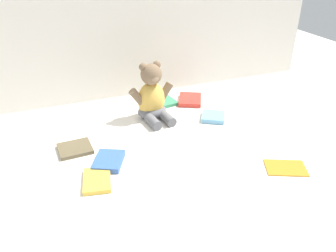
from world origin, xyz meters
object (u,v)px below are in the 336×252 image
(book_case_4, at_px, (286,167))
(book_case_5, at_px, (97,180))
(book_case_1, at_px, (213,117))
(book_case_0, at_px, (190,100))
(book_case_6, at_px, (75,149))
(book_case_2, at_px, (166,102))
(teddy_bear, at_px, (152,98))
(book_case_3, at_px, (109,161))

(book_case_4, xyz_separation_m, book_case_5, (-0.56, 0.15, 0.00))
(book_case_1, height_order, book_case_4, book_case_1)
(book_case_0, bearing_deg, book_case_1, -57.91)
(book_case_6, bearing_deg, book_case_2, 116.71)
(book_case_2, bearing_deg, book_case_4, 98.84)
(teddy_bear, bearing_deg, book_case_0, 15.33)
(book_case_2, distance_m, book_case_5, 0.59)
(book_case_2, bearing_deg, book_case_6, 21.70)
(teddy_bear, xyz_separation_m, book_case_4, (0.27, -0.49, -0.08))
(book_case_2, xyz_separation_m, book_case_4, (0.17, -0.59, -0.00))
(book_case_2, distance_m, book_case_3, 0.49)
(book_case_5, bearing_deg, book_case_4, -3.25)
(book_case_0, height_order, book_case_1, same)
(book_case_5, bearing_deg, book_case_3, 68.16)
(book_case_5, bearing_deg, book_case_6, 111.44)
(teddy_bear, height_order, book_case_6, teddy_bear)
(book_case_0, height_order, book_case_5, book_case_0)
(book_case_0, height_order, book_case_3, same)
(book_case_0, xyz_separation_m, book_case_6, (-0.53, -0.22, -0.00))
(book_case_4, height_order, book_case_5, book_case_5)
(teddy_bear, height_order, book_case_1, teddy_bear)
(book_case_0, height_order, book_case_6, book_case_0)
(book_case_1, bearing_deg, book_case_4, 129.55)
(teddy_bear, distance_m, book_case_4, 0.56)
(book_case_0, relative_size, book_case_6, 1.17)
(book_case_1, relative_size, book_case_5, 0.78)
(book_case_6, bearing_deg, book_case_4, 57.18)
(teddy_bear, xyz_separation_m, book_case_0, (0.20, 0.08, -0.08))
(book_case_3, distance_m, book_case_5, 0.10)
(book_case_0, distance_m, book_case_4, 0.57)
(book_case_1, distance_m, book_case_4, 0.39)
(book_case_3, bearing_deg, book_case_1, 44.52)
(teddy_bear, distance_m, book_case_3, 0.36)
(book_case_2, bearing_deg, book_case_1, 112.62)
(book_case_1, xyz_separation_m, book_case_2, (-0.12, 0.21, -0.00))
(book_case_5, bearing_deg, book_case_2, 59.88)
(book_case_2, height_order, book_case_5, same)
(teddy_bear, bearing_deg, book_case_6, -163.50)
(book_case_1, bearing_deg, book_case_2, -28.17)
(book_case_4, bearing_deg, teddy_bear, -126.03)
(teddy_bear, relative_size, book_case_2, 2.43)
(book_case_1, relative_size, book_case_2, 0.98)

